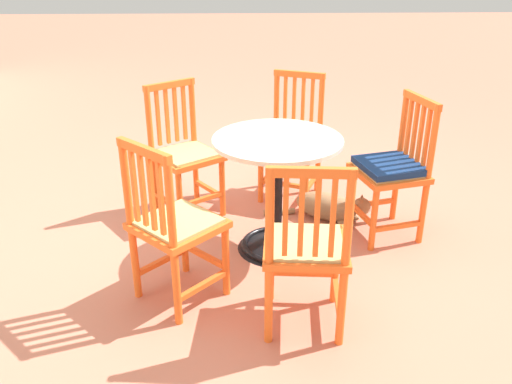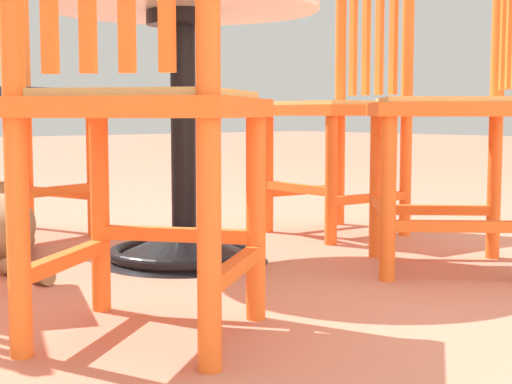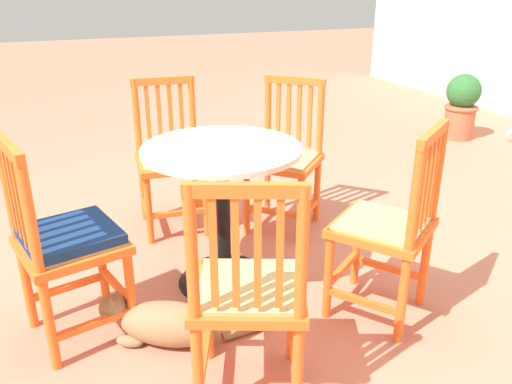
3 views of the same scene
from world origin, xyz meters
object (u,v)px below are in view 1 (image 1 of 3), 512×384
(orange_chair_facing_out, at_px, (184,155))
(orange_chair_near_fence, at_px, (392,171))
(tabby_cat, at_px, (331,207))
(cafe_table, at_px, (276,207))
(orange_chair_at_corner, at_px, (292,141))
(orange_chair_tucked_in, at_px, (174,227))
(orange_chair_by_planter, at_px, (306,249))

(orange_chair_facing_out, distance_m, orange_chair_near_fence, 1.38)
(orange_chair_near_fence, bearing_deg, tabby_cat, 59.74)
(orange_chair_facing_out, relative_size, tabby_cat, 1.28)
(cafe_table, xyz_separation_m, tabby_cat, (0.37, -0.40, -0.19))
(orange_chair_near_fence, xyz_separation_m, orange_chair_at_corner, (0.61, 0.57, -0.01))
(orange_chair_tucked_in, bearing_deg, orange_chair_by_planter, -110.51)
(orange_chair_facing_out, distance_m, orange_chair_by_planter, 1.44)
(cafe_table, xyz_separation_m, orange_chair_tucked_in, (-0.50, 0.56, 0.15))
(orange_chair_facing_out, bearing_deg, tabby_cat, -98.81)
(orange_chair_by_planter, height_order, tabby_cat, orange_chair_by_planter)
(orange_chair_by_planter, distance_m, orange_chair_at_corner, 1.53)
(cafe_table, height_order, orange_chair_by_planter, orange_chair_by_planter)
(orange_chair_near_fence, bearing_deg, cafe_table, 103.03)
(orange_chair_facing_out, height_order, orange_chair_near_fence, same)
(orange_chair_facing_out, bearing_deg, orange_chair_tucked_in, -177.92)
(cafe_table, height_order, tabby_cat, cafe_table)
(orange_chair_at_corner, xyz_separation_m, tabby_cat, (-0.42, -0.24, -0.34))
(cafe_table, distance_m, orange_chair_by_planter, 0.76)
(cafe_table, height_order, orange_chair_at_corner, orange_chair_at_corner)
(cafe_table, distance_m, tabby_cat, 0.58)
(tabby_cat, bearing_deg, orange_chair_facing_out, 81.19)
(orange_chair_facing_out, bearing_deg, orange_chair_near_fence, -104.68)
(orange_chair_by_planter, relative_size, tabby_cat, 1.28)
(tabby_cat, bearing_deg, orange_chair_tucked_in, 131.90)
(orange_chair_facing_out, distance_m, tabby_cat, 1.07)
(orange_chair_facing_out, height_order, tabby_cat, orange_chair_facing_out)
(orange_chair_by_planter, bearing_deg, orange_chair_tucked_in, 69.49)
(orange_chair_tucked_in, relative_size, orange_chair_by_planter, 1.00)
(orange_chair_near_fence, relative_size, orange_chair_at_corner, 1.00)
(orange_chair_tucked_in, height_order, orange_chair_near_fence, same)
(orange_chair_tucked_in, distance_m, orange_chair_near_fence, 1.46)
(orange_chair_by_planter, xyz_separation_m, orange_chair_at_corner, (1.53, -0.07, 0.00))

